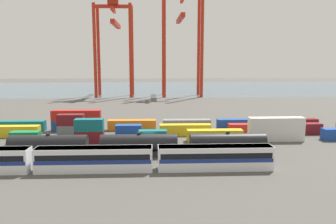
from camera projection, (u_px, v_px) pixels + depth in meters
The scene contains 28 objects.
ground_plane at pixel (150, 114), 113.61m from camera, with size 420.00×420.00×0.00m, color #4C4944.
harbour_water at pixel (151, 88), 213.42m from camera, with size 400.00×110.00×0.01m, color #475B6B.
passenger_train at pixel (94, 158), 55.16m from camera, with size 57.64×3.14×3.90m.
freight_tank_row at pixel (139, 145), 63.63m from camera, with size 47.14×3.03×4.49m.
shipping_container_0 at pixel (26, 137), 73.45m from camera, with size 6.04×2.44×2.60m, color #197538.
shipping_container_1 at pixel (90, 137), 74.05m from camera, with size 6.04×2.44×2.60m, color maroon.
shipping_container_2 at pixel (89, 125), 73.65m from camera, with size 6.04×2.44×2.60m, color #146066.
shipping_container_3 at pixel (153, 136), 74.65m from camera, with size 6.04×2.44×2.60m, color #146066.
shipping_container_4 at pixel (215, 135), 75.25m from camera, with size 12.10×2.44×2.60m, color gold.
shipping_container_5 at pixel (276, 135), 75.85m from camera, with size 12.10×2.44×2.60m, color silver.
shipping_container_6 at pixel (276, 123), 75.46m from camera, with size 12.10×2.44×2.60m, color silver.
shipping_container_7 at pixel (336, 134), 76.45m from camera, with size 6.04×2.44×2.60m, color #1C4299.
shipping_container_8 at pixel (13, 131), 79.60m from camera, with size 12.10×2.44×2.60m, color gold.
shipping_container_9 at pixel (71, 131), 80.19m from camera, with size 6.04×2.44×2.60m, color slate.
shipping_container_10 at pixel (71, 120), 79.80m from camera, with size 6.04×2.44×2.60m, color maroon.
shipping_container_11 at pixel (129, 130), 80.79m from camera, with size 6.04×2.44×2.60m, color #1C4299.
shipping_container_12 at pixel (185, 130), 81.38m from camera, with size 12.10×2.44×2.60m, color gold.
shipping_container_13 at pixel (241, 129), 81.97m from camera, with size 6.04×2.44×2.60m, color #AD211C.
shipping_container_14 at pixel (296, 129), 82.56m from camera, with size 12.10×2.44×2.60m, color maroon.
shipping_container_16 at pixel (21, 126), 85.96m from camera, with size 12.10×2.44×2.60m, color #146066.
shipping_container_17 at pixel (77, 125), 86.58m from camera, with size 12.10×2.44×2.60m, color #1C4299.
shipping_container_18 at pixel (76, 115), 86.18m from camera, with size 12.10×2.44×2.60m, color #AD211C.
shipping_container_19 at pixel (132, 125), 87.19m from camera, with size 12.10×2.44×2.60m, color orange.
shipping_container_20 at pixel (187, 125), 87.81m from camera, with size 12.10×2.44×2.60m, color slate.
shipping_container_21 at pixel (241, 124), 88.42m from camera, with size 12.10×2.44×2.60m, color #1C4299.
shipping_container_22 at pixel (294, 124), 89.04m from camera, with size 12.10×2.44×2.60m, color maroon.
gantry_crane_west at pixel (114, 37), 164.87m from camera, with size 17.97×33.57×46.12m.
gantry_crane_central at pixel (182, 31), 165.83m from camera, with size 19.14×34.45×51.05m.
Camera 1 is at (0.89, -72.35, 17.86)m, focal length 36.83 mm.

